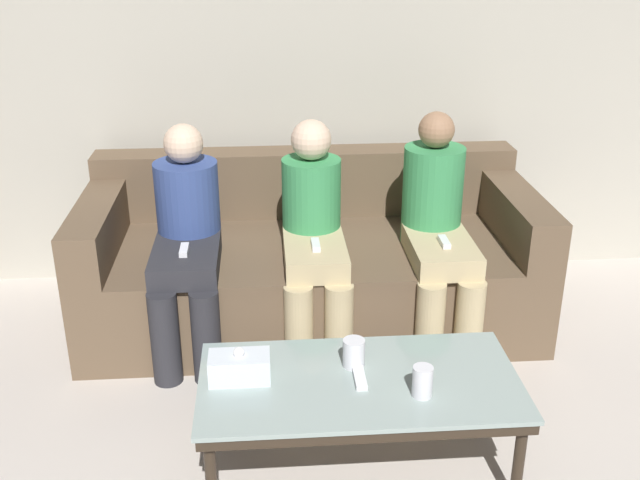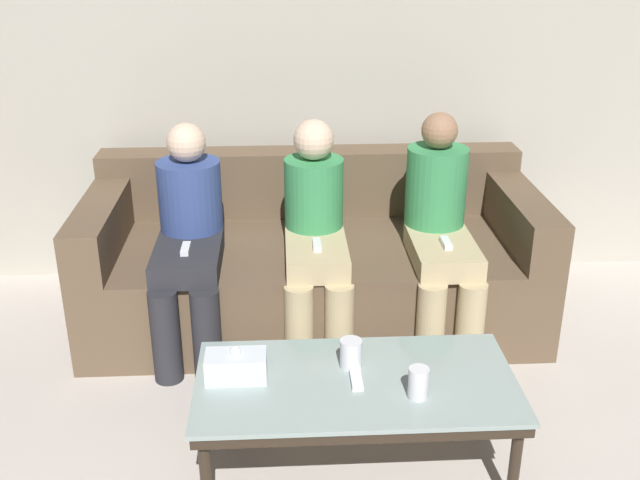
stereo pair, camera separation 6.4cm
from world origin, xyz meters
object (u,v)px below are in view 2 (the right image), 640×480
at_px(cup_near_left, 351,353).
at_px(seated_person_mid_left, 315,232).
at_px(tissue_box, 236,366).
at_px(game_remote, 356,377).
at_px(couch, 313,262).
at_px(coffee_table, 356,389).
at_px(seated_person_mid_right, 440,227).
at_px(cup_near_right, 418,383).
at_px(seated_person_left_end, 189,235).

relative_size(cup_near_left, seated_person_mid_left, 0.10).
relative_size(tissue_box, game_remote, 1.47).
bearing_deg(seated_person_mid_left, cup_near_left, -84.33).
relative_size(couch, coffee_table, 1.92).
height_order(tissue_box, game_remote, tissue_box).
bearing_deg(couch, seated_person_mid_right, -22.19).
height_order(tissue_box, seated_person_mid_left, seated_person_mid_left).
bearing_deg(game_remote, coffee_table, -93.58).
bearing_deg(seated_person_mid_right, cup_near_left, -119.78).
distance_m(coffee_table, game_remote, 0.05).
height_order(cup_near_right, seated_person_left_end, seated_person_left_end).
distance_m(cup_near_left, seated_person_mid_left, 0.89).
bearing_deg(tissue_box, cup_near_left, 7.72).
relative_size(game_remote, seated_person_left_end, 0.14).
relative_size(coffee_table, cup_near_right, 10.16).
bearing_deg(game_remote, seated_person_mid_right, 63.09).
distance_m(seated_person_mid_left, seated_person_mid_right, 0.59).
bearing_deg(seated_person_mid_left, tissue_box, -109.59).
bearing_deg(couch, cup_near_left, -85.55).
bearing_deg(tissue_box, game_remote, -4.51).
distance_m(cup_near_right, game_remote, 0.24).
bearing_deg(cup_near_left, tissue_box, -172.28).
height_order(cup_near_left, cup_near_right, cup_near_right).
height_order(couch, seated_person_mid_right, seated_person_mid_right).
bearing_deg(tissue_box, cup_near_right, -13.26).
bearing_deg(seated_person_mid_right, game_remote, -116.91).
height_order(cup_near_left, seated_person_left_end, seated_person_left_end).
xyz_separation_m(seated_person_left_end, seated_person_mid_left, (0.59, -0.00, 0.00)).
height_order(seated_person_mid_left, seated_person_mid_right, seated_person_mid_right).
height_order(tissue_box, seated_person_mid_right, seated_person_mid_right).
bearing_deg(coffee_table, tissue_box, 175.49).
bearing_deg(tissue_box, couch, 74.22).
distance_m(tissue_box, game_remote, 0.43).
distance_m(tissue_box, seated_person_mid_left, 1.00).
xyz_separation_m(tissue_box, seated_person_left_end, (-0.26, 0.93, 0.13)).
bearing_deg(tissue_box, seated_person_mid_left, 70.41).
distance_m(tissue_box, seated_person_left_end, 0.98).
relative_size(coffee_table, seated_person_mid_right, 1.06).
xyz_separation_m(cup_near_right, seated_person_left_end, (-0.89, 1.08, 0.12)).
height_order(coffee_table, seated_person_left_end, seated_person_left_end).
bearing_deg(seated_person_left_end, seated_person_mid_left, -0.00).
xyz_separation_m(cup_near_left, seated_person_left_end, (-0.68, 0.88, 0.12)).
bearing_deg(coffee_table, cup_near_right, -29.54).
bearing_deg(cup_near_left, seated_person_mid_left, 95.67).
xyz_separation_m(cup_near_left, seated_person_mid_left, (-0.09, 0.88, 0.12)).
bearing_deg(game_remote, tissue_box, 175.49).
xyz_separation_m(couch, tissue_box, (-0.33, -1.18, 0.14)).
bearing_deg(seated_person_left_end, seated_person_mid_right, 0.07).
height_order(couch, seated_person_left_end, seated_person_left_end).
relative_size(couch, seated_person_left_end, 2.11).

